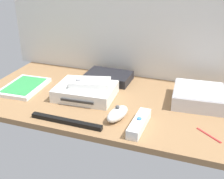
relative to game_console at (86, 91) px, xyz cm
name	(u,v)px	position (x,y,z in cm)	size (l,w,h in cm)	color
ground_plane	(112,102)	(9.86, 1.20, -3.20)	(100.00, 48.00, 2.00)	#936D47
game_console	(86,91)	(0.00, 0.00, 0.00)	(21.96, 17.50, 4.40)	white
mini_computer	(198,96)	(39.08, 9.05, 0.44)	(18.29, 18.29, 5.30)	silver
game_case	(24,87)	(-25.43, -1.58, -1.44)	(14.57, 19.68, 1.56)	white
network_router	(109,77)	(2.83, 16.60, -0.50)	(18.11, 12.52, 3.40)	black
remote_wand	(139,124)	(23.94, -13.70, -0.69)	(3.97, 14.88, 3.40)	white
remote_nunchuk	(117,114)	(16.18, -11.20, -0.16)	(6.76, 10.78, 5.10)	white
remote_classic_pad	(90,83)	(1.42, 0.72, 3.21)	(15.99, 11.48, 2.40)	white
sensor_bar	(66,121)	(1.93, -18.89, -1.50)	(24.00, 1.80, 1.40)	black
stylus_pen	(209,134)	(44.23, -10.80, -1.85)	(0.70, 0.70, 9.00)	red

